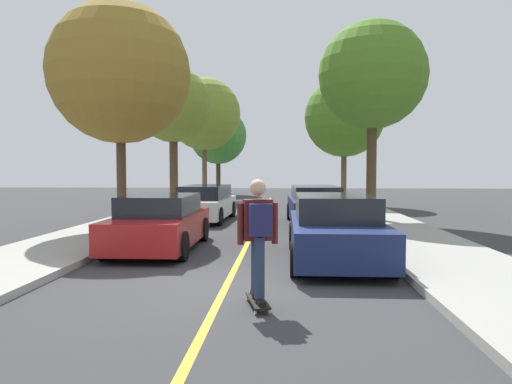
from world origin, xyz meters
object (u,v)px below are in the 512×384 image
object	(u,v)px
street_tree_left_nearest	(120,74)
parked_car_right_nearest	(335,229)
street_tree_left_far	(204,114)
parked_car_right_near	(315,205)
street_tree_left_near	(173,105)
parked_car_left_nearest	(160,223)
skateboarder	(258,232)
skateboard	(258,301)
street_tree_right_nearest	(373,76)
street_tree_left_farthest	(218,136)
parked_car_left_near	(205,203)
street_tree_right_near	(344,118)

from	to	relation	value
street_tree_left_nearest	parked_car_right_nearest	bearing A→B (deg)	-35.13
street_tree_left_nearest	street_tree_left_far	distance (m)	15.05
parked_car_right_near	street_tree_left_near	bearing A→B (deg)	142.91
parked_car_left_nearest	skateboarder	distance (m)	5.27
parked_car_right_near	skateboard	bearing A→B (deg)	-98.31
parked_car_left_nearest	parked_car_right_near	size ratio (longest dim) A/B	0.94
parked_car_right_near	skateboarder	bearing A→B (deg)	-98.24
street_tree_right_nearest	parked_car_right_nearest	bearing A→B (deg)	-106.02
parked_car_left_nearest	street_tree_left_near	distance (m)	11.10
street_tree_left_nearest	street_tree_right_nearest	world-z (taller)	street_tree_right_nearest
street_tree_left_far	street_tree_right_nearest	bearing A→B (deg)	-55.54
street_tree_left_far	street_tree_right_nearest	size ratio (longest dim) A/B	1.06
street_tree_right_nearest	street_tree_left_far	bearing A→B (deg)	124.46
skateboarder	parked_car_left_nearest	bearing A→B (deg)	120.18
parked_car_right_nearest	street_tree_left_far	xyz separation A→B (m)	(-6.18, 19.39, 4.76)
street_tree_right_nearest	street_tree_left_farthest	bearing A→B (deg)	114.52
parked_car_left_near	skateboarder	distance (m)	11.22
street_tree_left_near	street_tree_right_near	distance (m)	9.21
parked_car_left_near	street_tree_left_near	bearing A→B (deg)	119.64
parked_car_right_nearest	street_tree_left_near	bearing A→B (deg)	118.93
parked_car_right_near	skateboarder	distance (m)	10.03
parked_car_left_nearest	skateboarder	size ratio (longest dim) A/B	2.45
parked_car_right_near	street_tree_left_farthest	size ratio (longest dim) A/B	0.68
street_tree_left_near	skateboarder	world-z (taller)	street_tree_left_near
parked_car_left_near	parked_car_left_nearest	bearing A→B (deg)	-90.01
parked_car_left_nearest	parked_car_right_near	distance (m)	6.75
skateboarder	street_tree_left_nearest	bearing A→B (deg)	121.44
street_tree_left_far	skateboard	xyz separation A→B (m)	(4.74, -22.77, -5.35)
street_tree_left_near	street_tree_right_near	size ratio (longest dim) A/B	0.97
street_tree_right_near	skateboard	distance (m)	19.48
street_tree_left_nearest	street_tree_right_near	distance (m)	13.66
street_tree_left_nearest	skateboard	xyz separation A→B (m)	(4.74, -7.73, -4.83)
parked_car_right_near	street_tree_left_far	size ratio (longest dim) A/B	0.58
parked_car_left_nearest	parked_car_left_near	world-z (taller)	parked_car_left_near
street_tree_left_farthest	street_tree_right_nearest	distance (m)	19.97
street_tree_left_near	street_tree_right_near	world-z (taller)	street_tree_right_near
street_tree_left_near	street_tree_right_near	bearing A→B (deg)	25.95
street_tree_left_far	street_tree_right_nearest	world-z (taller)	street_tree_left_far
street_tree_right_nearest	skateboarder	size ratio (longest dim) A/B	4.21
street_tree_left_farthest	street_tree_left_near	bearing A→B (deg)	-90.00
parked_car_left_nearest	parked_car_left_near	xyz separation A→B (m)	(0.00, 6.35, 0.02)
parked_car_right_near	street_tree_left_near	xyz separation A→B (m)	(-6.18, 4.67, 4.19)
street_tree_left_farthest	skateboard	size ratio (longest dim) A/B	7.57
parked_car_right_near	parked_car_left_nearest	bearing A→B (deg)	-127.19
parked_car_right_near	street_tree_left_farthest	distance (m)	20.31
street_tree_left_nearest	street_tree_right_nearest	size ratio (longest dim) A/B	0.97
parked_car_left_nearest	street_tree_left_farthest	size ratio (longest dim) A/B	0.63
skateboarder	street_tree_right_nearest	bearing A→B (deg)	71.76
parked_car_right_nearest	skateboarder	distance (m)	3.72
street_tree_left_nearest	skateboarder	world-z (taller)	street_tree_left_nearest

